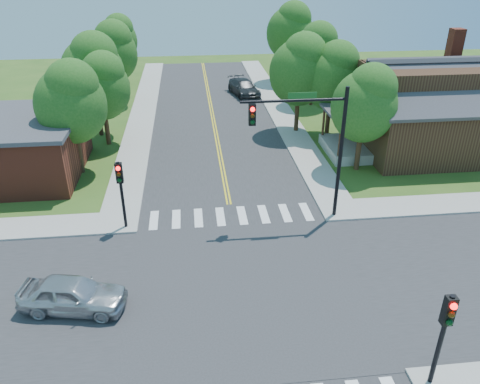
{
  "coord_description": "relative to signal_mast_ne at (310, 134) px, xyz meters",
  "views": [
    {
      "loc": [
        -1.98,
        -15.82,
        13.07
      ],
      "look_at": [
        0.33,
        4.86,
        2.2
      ],
      "focal_mm": 35.0,
      "sensor_mm": 36.0,
      "label": 1
    }
  ],
  "objects": [
    {
      "name": "ground",
      "position": [
        -3.91,
        -5.59,
        -4.85
      ],
      "size": [
        100.0,
        100.0,
        0.0
      ],
      "primitive_type": "plane",
      "color": "#31571B",
      "rests_on": "ground"
    },
    {
      "name": "road_ns",
      "position": [
        -3.91,
        -5.59,
        -4.83
      ],
      "size": [
        10.0,
        90.0,
        0.04
      ],
      "primitive_type": "cube",
      "color": "#2D2D30",
      "rests_on": "ground"
    },
    {
      "name": "road_ew",
      "position": [
        -3.91,
        -5.59,
        -4.83
      ],
      "size": [
        90.0,
        10.0,
        0.04
      ],
      "primitive_type": "cube",
      "color": "#2D2D30",
      "rests_on": "ground"
    },
    {
      "name": "intersection_patch",
      "position": [
        -3.91,
        -5.59,
        -4.85
      ],
      "size": [
        10.2,
        10.2,
        0.06
      ],
      "primitive_type": "cube",
      "color": "#2D2D30",
      "rests_on": "ground"
    },
    {
      "name": "sidewalk_ne",
      "position": [
        11.9,
        10.23,
        -4.78
      ],
      "size": [
        40.0,
        40.0,
        0.14
      ],
      "color": "#9E9B93",
      "rests_on": "ground"
    },
    {
      "name": "crosswalk_north",
      "position": [
        -3.91,
        0.61,
        -4.8
      ],
      "size": [
        8.85,
        2.0,
        0.01
      ],
      "color": "white",
      "rests_on": "ground"
    },
    {
      "name": "centerline",
      "position": [
        -3.91,
        -5.59,
        -4.8
      ],
      "size": [
        0.3,
        90.0,
        0.01
      ],
      "color": "yellow",
      "rests_on": "ground"
    },
    {
      "name": "signal_mast_ne",
      "position": [
        0.0,
        0.0,
        0.0
      ],
      "size": [
        5.3,
        0.42,
        7.2
      ],
      "color": "black",
      "rests_on": "ground"
    },
    {
      "name": "signal_pole_se",
      "position": [
        1.69,
        -11.21,
        -2.19
      ],
      "size": [
        0.34,
        0.42,
        3.8
      ],
      "color": "black",
      "rests_on": "ground"
    },
    {
      "name": "signal_pole_nw",
      "position": [
        -9.51,
        -0.01,
        -2.19
      ],
      "size": [
        0.34,
        0.42,
        3.8
      ],
      "color": "black",
      "rests_on": "ground"
    },
    {
      "name": "house_ne",
      "position": [
        11.19,
        8.65,
        -1.52
      ],
      "size": [
        13.05,
        8.8,
        7.11
      ],
      "color": "#311A11",
      "rests_on": "ground"
    },
    {
      "name": "tree_e_a",
      "position": [
        5.03,
        5.83,
        -0.24
      ],
      "size": [
        4.14,
        3.94,
        7.05
      ],
      "color": "#382314",
      "rests_on": "ground"
    },
    {
      "name": "tree_e_b",
      "position": [
        4.84,
        12.35,
        -0.07
      ],
      "size": [
        4.29,
        4.08,
        7.29
      ],
      "color": "#382314",
      "rests_on": "ground"
    },
    {
      "name": "tree_e_c",
      "position": [
        5.56,
        20.33,
        0.1
      ],
      "size": [
        4.45,
        4.22,
        7.56
      ],
      "color": "#382314",
      "rests_on": "ground"
    },
    {
      "name": "tree_e_d",
      "position": [
        5.09,
        28.86,
        0.67
      ],
      "size": [
        4.95,
        4.71,
        8.42
      ],
      "color": "#382314",
      "rests_on": "ground"
    },
    {
      "name": "tree_w_a",
      "position": [
        -13.04,
        7.41,
        -0.01
      ],
      "size": [
        4.35,
        4.13,
        7.4
      ],
      "color": "#382314",
      "rests_on": "ground"
    },
    {
      "name": "tree_w_b",
      "position": [
        -12.81,
        14.34,
        0.35
      ],
      "size": [
        4.67,
        4.43,
        7.93
      ],
      "color": "#382314",
      "rests_on": "ground"
    },
    {
      "name": "tree_w_c",
      "position": [
        -12.45,
        22.22,
        0.19
      ],
      "size": [
        4.53,
        4.3,
        7.7
      ],
      "color": "#382314",
      "rests_on": "ground"
    },
    {
      "name": "tree_w_d",
      "position": [
        -13.07,
        31.15,
        -0.16
      ],
      "size": [
        4.21,
        4.0,
        7.16
      ],
      "color": "#382314",
      "rests_on": "ground"
    },
    {
      "name": "tree_house",
      "position": [
        2.57,
        13.28,
        0.24
      ],
      "size": [
        4.57,
        4.34,
        7.77
      ],
      "color": "#382314",
      "rests_on": "ground"
    },
    {
      "name": "tree_bldg",
      "position": [
        -11.97,
        12.28,
        -0.33
      ],
      "size": [
        4.07,
        3.86,
        6.91
      ],
      "color": "#382314",
      "rests_on": "ground"
    },
    {
      "name": "car_silver",
      "position": [
        -10.93,
        -6.06,
        -4.12
      ],
      "size": [
        3.27,
        4.89,
        1.45
      ],
      "primitive_type": "imported",
      "rotation": [
        0.0,
        0.0,
        1.38
      ],
      "color": "#B9BCC1",
      "rests_on": "ground"
    },
    {
      "name": "car_dgrey",
      "position": [
        -0.41,
        24.16,
        -4.1
      ],
      "size": [
        4.4,
        6.08,
        1.49
      ],
      "primitive_type": "imported",
      "rotation": [
        0.0,
        0.0,
        0.23
      ],
      "color": "#2B2D30",
      "rests_on": "ground"
    }
  ]
}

